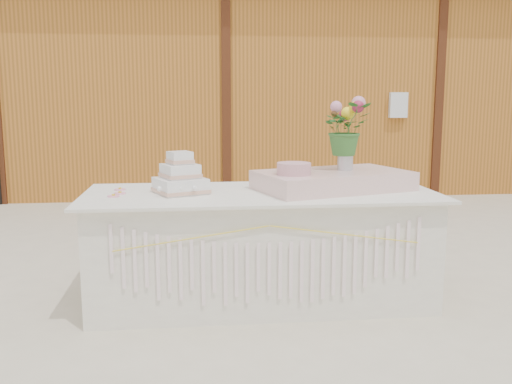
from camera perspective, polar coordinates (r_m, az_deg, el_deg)
ground at (r=4.09m, az=0.47°, el=-10.69°), size 80.00×80.00×0.00m
barn at (r=9.82m, az=-3.75°, el=11.01°), size 12.60×4.60×3.30m
cake_table at (r=3.97m, az=0.48°, el=-5.47°), size 2.40×1.00×0.77m
wedding_cake at (r=3.87m, az=-7.57°, el=1.28°), size 0.41×0.41×0.28m
pink_cake_stand at (r=3.81m, az=3.81°, el=1.56°), size 0.29×0.29×0.21m
satin_runner at (r=4.02m, az=7.69°, el=1.16°), size 1.16×0.88×0.13m
flower_vase at (r=4.10m, az=8.91°, el=3.26°), size 0.11×0.11×0.15m
bouquet at (r=4.08m, az=9.00°, el=6.95°), size 0.36×0.32×0.38m
loose_flowers at (r=3.95m, az=-13.98°, el=0.01°), size 0.17×0.38×0.02m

